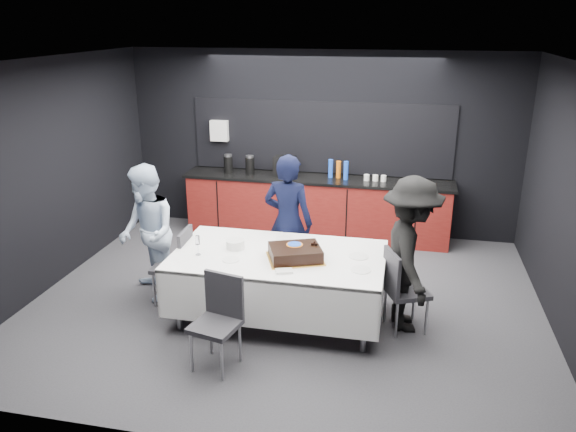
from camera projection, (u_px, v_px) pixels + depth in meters
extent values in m
plane|color=#3B3B40|center=(286.00, 300.00, 6.80)|extent=(6.00, 6.00, 0.00)
cube|color=white|center=(286.00, 61.00, 5.86)|extent=(6.00, 5.00, 0.04)
cube|color=black|center=(320.00, 144.00, 8.63)|extent=(6.00, 0.04, 2.80)
cube|color=black|center=(213.00, 289.00, 4.02)|extent=(6.00, 0.04, 2.80)
cube|color=black|center=(49.00, 175.00, 6.92)|extent=(0.04, 5.00, 2.80)
cube|color=black|center=(572.00, 207.00, 5.74)|extent=(0.04, 5.00, 2.80)
cube|color=#5F120F|center=(316.00, 208.00, 8.67)|extent=(4.00, 0.60, 0.90)
cube|color=black|center=(317.00, 179.00, 8.51)|extent=(4.10, 0.64, 0.04)
cube|color=black|center=(320.00, 137.00, 8.58)|extent=(4.00, 0.03, 1.10)
cube|color=white|center=(220.00, 131.00, 8.83)|extent=(0.28, 0.12, 0.32)
cylinder|color=black|center=(228.00, 164.00, 8.74)|extent=(0.14, 0.14, 0.26)
cylinder|color=black|center=(250.00, 166.00, 8.67)|extent=(0.14, 0.14, 0.26)
cube|color=black|center=(285.00, 166.00, 8.56)|extent=(0.32, 0.24, 0.30)
cylinder|color=blue|center=(331.00, 169.00, 8.47)|extent=(0.07, 0.07, 0.28)
cylinder|color=orange|center=(338.00, 170.00, 8.45)|extent=(0.07, 0.07, 0.26)
cylinder|color=blue|center=(346.00, 171.00, 8.36)|extent=(0.07, 0.07, 0.28)
cylinder|color=white|center=(367.00, 177.00, 8.35)|extent=(0.08, 0.08, 0.09)
cylinder|color=white|center=(375.00, 178.00, 8.32)|extent=(0.08, 0.08, 0.09)
cylinder|color=white|center=(384.00, 178.00, 8.30)|extent=(0.08, 0.08, 0.09)
cylinder|color=#99999E|center=(228.00, 155.00, 8.69)|extent=(0.12, 0.12, 0.03)
cylinder|color=#99999E|center=(250.00, 156.00, 8.62)|extent=(0.12, 0.12, 0.03)
cylinder|color=#99999E|center=(178.00, 299.00, 6.04)|extent=(0.06, 0.06, 0.75)
cylinder|color=#99999E|center=(209.00, 262.00, 6.96)|extent=(0.06, 0.06, 0.75)
cylinder|color=#99999E|center=(364.00, 319.00, 5.64)|extent=(0.06, 0.06, 0.75)
cylinder|color=#99999E|center=(371.00, 276.00, 6.57)|extent=(0.06, 0.06, 0.75)
cube|color=white|center=(279.00, 256.00, 6.17)|extent=(2.32, 1.32, 0.04)
cube|color=white|center=(264.00, 305.00, 5.66)|extent=(2.32, 0.02, 0.55)
cube|color=white|center=(291.00, 255.00, 6.86)|extent=(2.32, 0.02, 0.55)
cube|color=white|center=(182.00, 268.00, 6.49)|extent=(0.02, 1.32, 0.55)
cube|color=white|center=(383.00, 287.00, 6.03)|extent=(0.02, 1.32, 0.55)
cube|color=gold|center=(295.00, 259.00, 6.03)|extent=(0.71, 0.65, 0.01)
cube|color=black|center=(295.00, 253.00, 6.01)|extent=(0.65, 0.59, 0.12)
cube|color=black|center=(295.00, 247.00, 5.99)|extent=(0.65, 0.59, 0.01)
cylinder|color=orange|center=(295.00, 245.00, 6.04)|extent=(0.18, 0.18, 0.00)
cylinder|color=blue|center=(295.00, 244.00, 6.04)|extent=(0.15, 0.15, 0.01)
sphere|color=black|center=(314.00, 243.00, 6.06)|extent=(0.04, 0.04, 0.04)
sphere|color=black|center=(315.00, 244.00, 6.01)|extent=(0.04, 0.04, 0.04)
sphere|color=black|center=(311.00, 244.00, 6.02)|extent=(0.04, 0.04, 0.04)
cylinder|color=white|center=(235.00, 244.00, 6.30)|extent=(0.21, 0.21, 0.10)
cylinder|color=white|center=(231.00, 260.00, 6.01)|extent=(0.19, 0.19, 0.01)
cylinder|color=white|center=(359.00, 256.00, 6.10)|extent=(0.22, 0.22, 0.01)
cylinder|color=white|center=(361.00, 270.00, 5.77)|extent=(0.21, 0.21, 0.01)
cylinder|color=white|center=(284.00, 239.00, 6.58)|extent=(0.21, 0.21, 0.01)
cube|color=white|center=(284.00, 271.00, 5.72)|extent=(0.20, 0.16, 0.03)
cylinder|color=white|center=(198.00, 255.00, 6.15)|extent=(0.06, 0.06, 0.00)
cylinder|color=white|center=(198.00, 249.00, 6.13)|extent=(0.01, 0.01, 0.12)
cylinder|color=white|center=(197.00, 240.00, 6.09)|extent=(0.05, 0.05, 0.10)
cube|color=#2C2B30|center=(172.00, 267.00, 6.64)|extent=(0.44, 0.44, 0.05)
cube|color=#2C2B30|center=(186.00, 248.00, 6.52)|extent=(0.06, 0.42, 0.45)
cylinder|color=#99999E|center=(165.00, 277.00, 6.90)|extent=(0.03, 0.03, 0.44)
cylinder|color=#99999E|center=(154.00, 290.00, 6.58)|extent=(0.03, 0.03, 0.44)
cylinder|color=#99999E|center=(191.00, 279.00, 6.85)|extent=(0.03, 0.03, 0.44)
cylinder|color=#99999E|center=(182.00, 292.00, 6.53)|extent=(0.03, 0.03, 0.44)
cube|color=#2C2B30|center=(407.00, 291.00, 6.04)|extent=(0.55, 0.55, 0.05)
cube|color=#2C2B30|center=(392.00, 272.00, 5.92)|extent=(0.20, 0.40, 0.45)
cylinder|color=#99999E|center=(427.00, 316.00, 5.99)|extent=(0.03, 0.03, 0.44)
cylinder|color=#99999E|center=(414.00, 302.00, 6.30)|extent=(0.03, 0.03, 0.44)
cylinder|color=#99999E|center=(396.00, 320.00, 5.93)|extent=(0.03, 0.03, 0.44)
cylinder|color=#99999E|center=(385.00, 304.00, 6.24)|extent=(0.03, 0.03, 0.44)
cube|color=#2C2B30|center=(215.00, 326.00, 5.36)|extent=(0.50, 0.50, 0.05)
cube|color=#2C2B30|center=(224.00, 294.00, 5.44)|extent=(0.42, 0.13, 0.45)
cylinder|color=#99999E|center=(191.00, 352.00, 5.36)|extent=(0.03, 0.03, 0.44)
cylinder|color=#99999E|center=(222.00, 360.00, 5.23)|extent=(0.03, 0.03, 0.44)
cylinder|color=#99999E|center=(211.00, 334.00, 5.65)|extent=(0.03, 0.03, 0.44)
cylinder|color=#99999E|center=(240.00, 342.00, 5.52)|extent=(0.03, 0.03, 0.44)
imported|color=black|center=(288.00, 222.00, 6.90)|extent=(0.68, 0.50, 1.71)
imported|color=silver|center=(147.00, 233.00, 6.65)|extent=(0.98, 1.01, 1.64)
imported|color=black|center=(410.00, 255.00, 5.96)|extent=(0.83, 1.20, 1.71)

